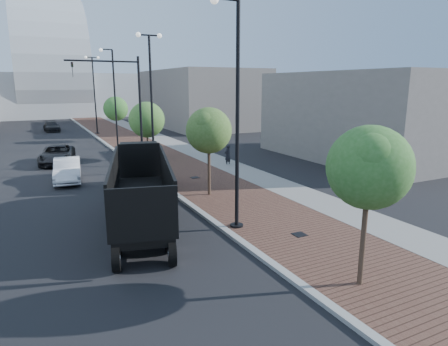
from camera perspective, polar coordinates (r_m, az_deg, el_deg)
name	(u,v)px	position (r m, az deg, el deg)	size (l,w,h in m)	color
sidewalk	(133,138)	(45.44, -13.19, 4.96)	(7.00, 140.00, 0.12)	#4C2D23
concrete_strip	(156,137)	(46.13, -9.92, 5.23)	(2.40, 140.00, 0.13)	slate
curb	(101,140)	(44.76, -17.56, 4.60)	(0.30, 140.00, 0.14)	gray
dump_truck	(140,180)	(20.41, -12.13, -0.96)	(5.31, 13.43, 3.00)	black
white_sedan	(67,170)	(26.65, -21.92, 0.43)	(1.55, 4.44, 1.46)	silver
dark_car_mid	(57,155)	(32.93, -23.19, 2.50)	(2.34, 5.08, 1.41)	black
dark_car_far	(52,126)	(56.15, -23.90, 6.24)	(1.78, 4.38, 1.27)	black
pedestrian	(228,155)	(29.40, 0.53, 2.61)	(0.59, 0.39, 1.62)	black
streetlight_1	(235,127)	(15.78, 1.61, 6.68)	(1.44, 0.56, 9.21)	black
streetlight_2	(152,103)	(26.92, -10.53, 10.05)	(1.72, 0.56, 9.28)	black
streetlight_3	(114,103)	(38.57, -15.77, 9.86)	(1.44, 0.56, 9.21)	black
streetlight_4	(95,95)	(50.40, -18.39, 10.83)	(1.72, 0.56, 9.28)	black
traffic_mast	(128,99)	(29.59, -13.91, 10.44)	(5.09, 0.20, 8.00)	black
tree_0	(370,168)	(11.86, 20.52, 0.74)	(2.45, 2.42, 4.94)	#382619
tree_1	(209,131)	(20.84, -2.16, 6.20)	(2.48, 2.45, 4.87)	#382619
tree_2	(147,120)	(32.13, -11.16, 7.63)	(2.86, 2.86, 4.69)	#382619
tree_3	(116,109)	(43.77, -15.50, 9.03)	(2.60, 2.58, 4.77)	#382619
convention_center	(51,84)	(88.95, -24.01, 11.76)	(50.00, 30.00, 50.00)	#A6ACB0
commercial_block_ne	(199,98)	(58.54, -3.64, 10.84)	(12.00, 22.00, 8.00)	slate
commercial_block_e	(364,116)	(34.58, 19.80, 7.90)	(10.00, 16.00, 7.00)	#655F5B
utility_cover_1	(300,234)	(16.18, 10.98, -8.81)	(0.50, 0.50, 0.02)	black
utility_cover_2	(195,177)	(25.35, -4.28, -0.66)	(0.50, 0.50, 0.02)	black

